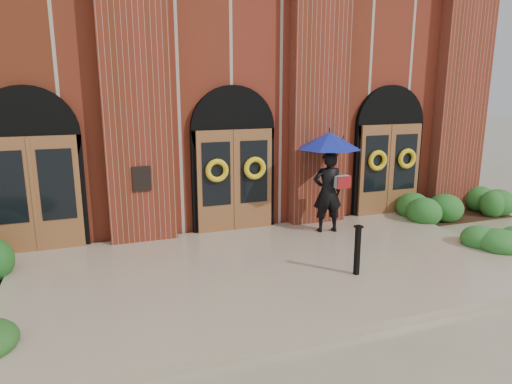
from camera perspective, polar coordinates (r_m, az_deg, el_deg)
name	(u,v)px	position (r m, az deg, el deg)	size (l,w,h in m)	color
ground	(276,275)	(9.21, 2.49, -10.38)	(90.00, 90.00, 0.00)	gray
landing	(273,269)	(9.31, 2.14, -9.61)	(10.00, 5.30, 0.15)	gray
church_building	(184,91)	(16.91, -8.95, 12.38)	(16.20, 12.53, 7.00)	maroon
man_with_umbrella	(329,163)	(11.12, 9.09, 3.63)	(1.77, 1.77, 2.46)	black
metal_post	(357,249)	(8.90, 12.56, -6.98)	(0.15, 0.15, 0.97)	black
hedge_wall_right	(453,204)	(14.25, 23.38, -1.39)	(2.85, 1.14, 0.73)	#235B20
hedge_front_right	(505,245)	(11.42, 28.69, -5.85)	(1.56, 1.34, 0.55)	#255E22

